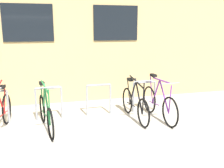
{
  "coord_description": "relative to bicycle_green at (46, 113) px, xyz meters",
  "views": [
    {
      "loc": [
        0.36,
        -4.08,
        2.16
      ],
      "look_at": [
        1.87,
        1.6,
        0.84
      ],
      "focal_mm": 41.11,
      "sensor_mm": 36.0,
      "label": 1
    }
  ],
  "objects": [
    {
      "name": "bicycle_green",
      "position": [
        0.0,
        0.0,
        0.0
      ],
      "size": [
        0.44,
        1.68,
        1.06
      ],
      "color": "black",
      "rests_on": "ground"
    },
    {
      "name": "ground_plane",
      "position": [
        -0.33,
        -1.27,
        -0.37
      ],
      "size": [
        42.0,
        42.0,
        0.0
      ],
      "primitive_type": "plane",
      "color": "#B2ADA0"
    },
    {
      "name": "bicycle_red",
      "position": [
        -0.92,
        0.1,
        0.01
      ],
      "size": [
        0.44,
        1.78,
        1.09
      ],
      "color": "black",
      "rests_on": "ground"
    },
    {
      "name": "bicycle_black",
      "position": [
        2.05,
        0.14,
        -0.01
      ],
      "size": [
        0.44,
        1.68,
        1.05
      ],
      "color": "black",
      "rests_on": "ground"
    },
    {
      "name": "bicycle_purple",
      "position": [
        2.61,
        0.01,
        0.01
      ],
      "size": [
        0.44,
        1.74,
        1.04
      ],
      "color": "black",
      "rests_on": "ground"
    },
    {
      "name": "bike_rack",
      "position": [
        -0.52,
        0.63,
        0.11
      ],
      "size": [
        6.64,
        0.05,
        0.78
      ],
      "color": "gray",
      "rests_on": "ground"
    },
    {
      "name": "storefront_building",
      "position": [
        -0.33,
        4.57,
        1.94
      ],
      "size": [
        28.0,
        5.32,
        4.63
      ],
      "color": "tan",
      "rests_on": "ground"
    }
  ]
}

